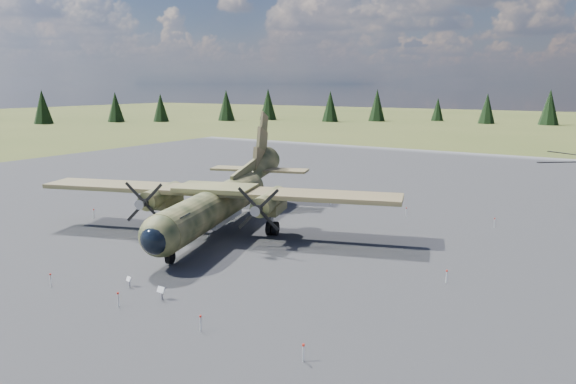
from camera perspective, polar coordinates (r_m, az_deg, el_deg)
The scene contains 7 objects.
ground at distance 44.10m, azimuth -5.33°, elevation -5.29°, with size 500.00×500.00×0.00m, color #4E5124.
apron at distance 52.14m, azimuth 1.32°, elevation -2.71°, with size 120.00×120.00×0.04m, color #5A5A5F.
transport_plane at distance 47.83m, azimuth -6.87°, elevation -0.48°, with size 30.06×26.79×10.07m.
info_placard_left at distance 36.20m, azimuth -15.85°, elevation -8.60°, with size 0.45×0.26×0.66m.
info_placard_right at distance 33.63m, azimuth -12.76°, elevation -9.79°, with size 0.51×0.22×0.81m.
barrier_fence at distance 44.18m, azimuth -5.88°, elevation -4.59°, with size 33.12×29.62×0.85m.
treeline at distance 57.99m, azimuth -11.44°, elevation 3.29°, with size 319.92×322.02×10.99m.
Camera 1 is at (25.71, -33.67, 12.27)m, focal length 35.00 mm.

